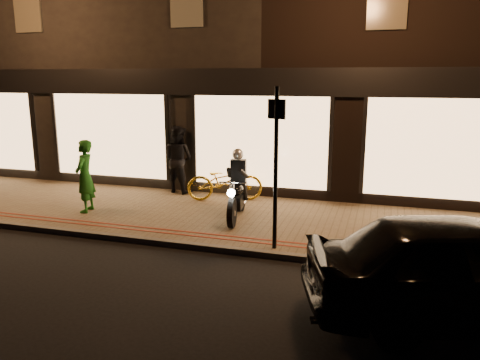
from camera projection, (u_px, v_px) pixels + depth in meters
name	position (u px, v px, depth m)	size (l,w,h in m)	color
ground	(207.00, 252.00, 8.96)	(90.00, 90.00, 0.00)	black
sidewalk	(238.00, 219.00, 10.82)	(50.00, 4.00, 0.12)	brown
kerb_stone	(208.00, 248.00, 9.00)	(50.00, 0.14, 0.12)	#59544C
red_kerb_lines	(216.00, 236.00, 9.45)	(50.00, 0.26, 0.01)	maroon
building_row	(297.00, 49.00, 16.44)	(48.00, 10.11, 8.50)	black
motorcycle	(237.00, 192.00, 10.58)	(0.65, 1.94, 1.59)	black
sign_post	(276.00, 160.00, 8.47)	(0.34, 0.14, 3.00)	black
bicycle_gold	(225.00, 181.00, 12.14)	(0.68, 1.95, 1.03)	yellow
person_green	(85.00, 176.00, 11.05)	(0.63, 0.41, 1.72)	#1E661B
person_dark	(178.00, 159.00, 12.94)	(0.90, 0.70, 1.85)	black
parked_car	(469.00, 268.00, 6.31)	(1.77, 4.40, 1.50)	black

